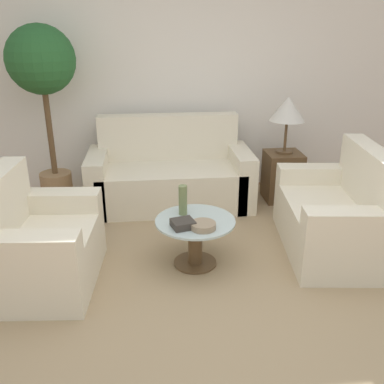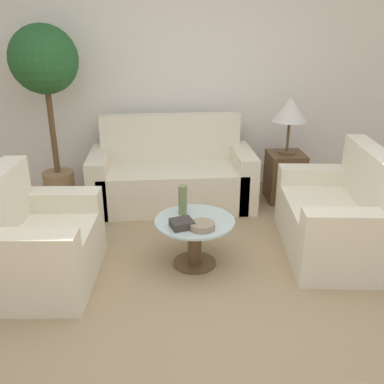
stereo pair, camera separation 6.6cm
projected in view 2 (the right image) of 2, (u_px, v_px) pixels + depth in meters
ground_plane at (214, 320)px, 2.91m from camera, size 14.00×14.00×0.00m
wall_back at (186, 77)px, 4.85m from camera, size 10.00×0.06×2.60m
rug at (195, 263)px, 3.59m from camera, size 3.40×3.52×0.01m
sofa_main at (172, 176)px, 4.71m from camera, size 1.74×0.80×0.94m
armchair at (37, 246)px, 3.26m from camera, size 0.81×1.02×0.91m
loveseat at (339, 219)px, 3.70m from camera, size 0.89×1.31×0.92m
coffee_table at (195, 236)px, 3.49m from camera, size 0.65×0.65×0.41m
side_table at (285, 177)px, 4.77m from camera, size 0.39×0.39×0.55m
table_lamp at (290, 110)px, 4.50m from camera, size 0.38×0.38×0.61m
potted_plant at (46, 77)px, 4.25m from camera, size 0.67×0.67×1.88m
vase at (183, 200)px, 3.50m from camera, size 0.07×0.07×0.25m
bowl at (202, 226)px, 3.29m from camera, size 0.20×0.20×0.05m
book_stack at (182, 224)px, 3.31m from camera, size 0.20×0.20×0.06m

